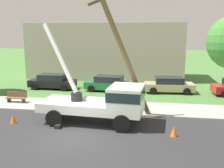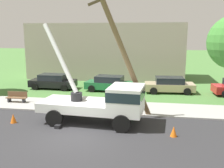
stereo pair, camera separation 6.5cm
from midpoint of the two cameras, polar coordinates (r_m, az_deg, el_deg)
The scene contains 13 objects.
ground_plane at distance 25.36m, azimuth 0.14°, elevation -1.06°, with size 120.00×120.00×0.00m, color #477538.
road_asphalt at distance 14.14m, azimuth -7.79°, elevation -11.28°, with size 80.00×7.86×0.01m, color #2B2B2D.
sidewalk_strip at distance 19.22m, azimuth -2.93°, elevation -4.94°, with size 80.00×3.28×0.10m, color #9E9E99.
utility_truck at distance 15.53m, azimuth -1.44°, elevation -3.65°, with size 6.74×3.24×5.98m.
leaning_utility_pole at distance 16.23m, azimuth 2.48°, elevation 7.34°, with size 3.91×1.63×8.42m.
traffic_cone_ahead at distance 14.30m, azimuth 13.45°, elevation -10.04°, with size 0.36×0.36×0.56m, color orange.
traffic_cone_behind at distance 16.99m, azimuth -20.65°, elevation -7.04°, with size 0.36×0.36×0.56m, color orange.
traffic_cone_curbside at distance 16.87m, azimuth 4.66°, elevation -6.46°, with size 0.36×0.36×0.56m, color orange.
parked_sedan_black at distance 25.98m, azimuth -12.70°, elevation 0.56°, with size 4.43×2.07×1.42m.
parked_sedan_green at distance 24.31m, azimuth -0.50°, elevation 0.12°, with size 4.56×2.30×1.42m.
parked_sedan_tan at distance 24.22m, azimuth 12.48°, elevation -0.19°, with size 4.52×2.22×1.42m.
park_bench at distance 21.44m, azimuth -19.99°, elevation -2.76°, with size 1.60×0.45×0.90m.
lowrise_building_backdrop at distance 31.73m, azimuth -1.12°, elevation 7.25°, with size 18.00×6.00×6.40m, color #A5998C.
Camera 2 is at (3.98, -12.46, 5.39)m, focal length 41.87 mm.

